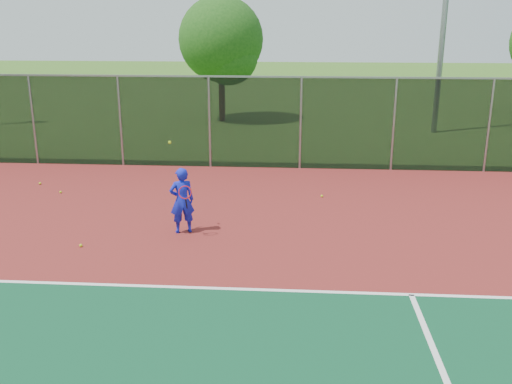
{
  "coord_description": "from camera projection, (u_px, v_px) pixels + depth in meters",
  "views": [
    {
      "loc": [
        -0.14,
        -6.49,
        4.83
      ],
      "look_at": [
        -0.96,
        5.0,
        1.3
      ],
      "focal_mm": 40.0,
      "sensor_mm": 36.0,
      "label": 1
    }
  ],
  "objects": [
    {
      "name": "practice_ball_3",
      "position": [
        322.0,
        196.0,
        15.93
      ],
      "size": [
        0.07,
        0.07,
        0.07
      ],
      "primitive_type": "sphere",
      "color": "#AFD018",
      "rests_on": "court_apron"
    },
    {
      "name": "practice_ball_0",
      "position": [
        61.0,
        192.0,
        16.29
      ],
      "size": [
        0.07,
        0.07,
        0.07
      ],
      "primitive_type": "sphere",
      "color": "#AFD018",
      "rests_on": "court_apron"
    },
    {
      "name": "court_apron",
      "position": [
        301.0,
        320.0,
        9.5
      ],
      "size": [
        30.0,
        20.0,
        0.02
      ],
      "primitive_type": "cube",
      "color": "maroon",
      "rests_on": "ground"
    },
    {
      "name": "tree_back_left",
      "position": [
        223.0,
        43.0,
        26.77
      ],
      "size": [
        3.99,
        3.99,
        5.87
      ],
      "color": "#362213",
      "rests_on": "ground"
    },
    {
      "name": "fence_back",
      "position": [
        301.0,
        122.0,
        18.58
      ],
      "size": [
        30.0,
        0.06,
        3.03
      ],
      "color": "black",
      "rests_on": "court_apron"
    },
    {
      "name": "practice_ball_2",
      "position": [
        81.0,
        245.0,
        12.47
      ],
      "size": [
        0.07,
        0.07,
        0.07
      ],
      "primitive_type": "sphere",
      "color": "#AFD018",
      "rests_on": "court_apron"
    },
    {
      "name": "practice_ball_5",
      "position": [
        40.0,
        183.0,
        17.14
      ],
      "size": [
        0.07,
        0.07,
        0.07
      ],
      "primitive_type": "sphere",
      "color": "#AFD018",
      "rests_on": "court_apron"
    },
    {
      "name": "tennis_player",
      "position": [
        182.0,
        200.0,
        13.12
      ],
      "size": [
        0.66,
        0.69,
        2.15
      ],
      "color": "#151FC5",
      "rests_on": "court_apron"
    }
  ]
}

